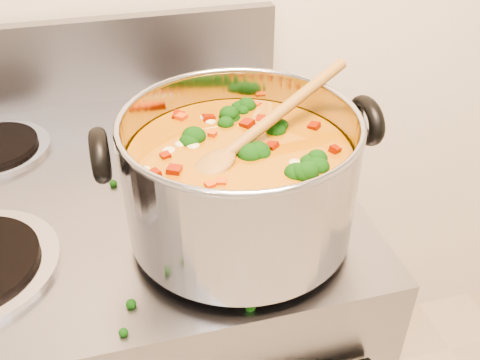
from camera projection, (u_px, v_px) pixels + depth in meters
name	position (u px, v px, depth m)	size (l,w,h in m)	color
stockpot	(240.00, 178.00, 0.68)	(0.35, 0.30, 0.18)	#A6A6AE
wooden_spoon	(249.00, 137.00, 0.65)	(0.25, 0.15, 0.09)	olive
cooktop_crumbs	(275.00, 188.00, 0.81)	(0.28, 0.34, 0.01)	black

